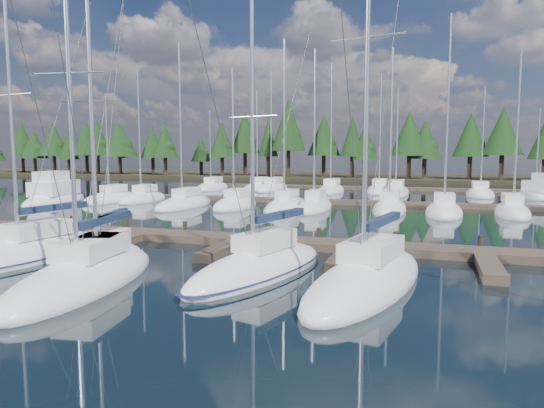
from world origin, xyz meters
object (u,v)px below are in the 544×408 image
(front_sailboat_1, at_px, (29,253))
(front_sailboat_4, at_px, (260,268))
(front_sailboat_3, at_px, (85,278))
(motor_yacht_right, at_px, (544,194))
(front_sailboat_5, at_px, (368,279))
(main_dock, at_px, (238,242))
(motor_yacht_left, at_px, (55,197))
(front_sailboat_2, at_px, (102,269))

(front_sailboat_1, relative_size, front_sailboat_4, 1.18)
(front_sailboat_3, relative_size, motor_yacht_right, 1.46)
(front_sailboat_4, height_order, front_sailboat_5, front_sailboat_5)
(main_dock, distance_m, front_sailboat_1, 9.99)
(front_sailboat_1, xyz_separation_m, motor_yacht_left, (-17.68, 21.30, 0.28))
(motor_yacht_left, height_order, motor_yacht_right, motor_yacht_left)
(main_dock, height_order, front_sailboat_3, front_sailboat_3)
(main_dock, distance_m, motor_yacht_left, 29.81)
(main_dock, distance_m, front_sailboat_4, 6.31)
(main_dock, height_order, front_sailboat_2, front_sailboat_2)
(main_dock, height_order, front_sailboat_4, front_sailboat_4)
(front_sailboat_3, bearing_deg, motor_yacht_right, 61.39)
(main_dock, relative_size, front_sailboat_2, 3.55)
(main_dock, bearing_deg, front_sailboat_4, -60.04)
(front_sailboat_2, bearing_deg, front_sailboat_3, -78.48)
(front_sailboat_1, height_order, front_sailboat_2, front_sailboat_1)
(front_sailboat_2, distance_m, front_sailboat_5, 10.37)
(front_sailboat_2, bearing_deg, front_sailboat_5, 9.12)
(front_sailboat_4, xyz_separation_m, motor_yacht_right, (18.23, 40.26, 0.22))
(front_sailboat_5, xyz_separation_m, motor_yacht_left, (-33.13, 21.24, 0.26))
(motor_yacht_right, bearing_deg, front_sailboat_3, -118.61)
(front_sailboat_5, bearing_deg, front_sailboat_2, -170.88)
(motor_yacht_left, bearing_deg, main_dock, -30.74)
(front_sailboat_3, distance_m, motor_yacht_right, 49.81)
(front_sailboat_1, height_order, front_sailboat_5, front_sailboat_5)
(front_sailboat_1, bearing_deg, motor_yacht_left, 129.69)
(front_sailboat_3, xyz_separation_m, motor_yacht_left, (-23.15, 24.18, 0.27))
(front_sailboat_1, relative_size, front_sailboat_5, 0.85)
(front_sailboat_1, relative_size, motor_yacht_left, 1.25)
(front_sailboat_1, bearing_deg, front_sailboat_4, 3.05)
(front_sailboat_2, distance_m, motor_yacht_left, 32.37)
(front_sailboat_4, distance_m, front_sailboat_5, 4.39)
(front_sailboat_1, bearing_deg, front_sailboat_2, -16.93)
(front_sailboat_5, bearing_deg, main_dock, 141.35)
(front_sailboat_1, height_order, motor_yacht_right, front_sailboat_1)
(front_sailboat_1, bearing_deg, front_sailboat_3, -27.72)
(main_dock, height_order, front_sailboat_1, front_sailboat_1)
(front_sailboat_2, bearing_deg, motor_yacht_right, 60.40)
(front_sailboat_3, bearing_deg, main_dock, 74.55)
(main_dock, relative_size, front_sailboat_4, 3.87)
(front_sailboat_1, xyz_separation_m, front_sailboat_2, (5.21, -1.59, 0.01))
(front_sailboat_5, distance_m, motor_yacht_right, 43.09)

